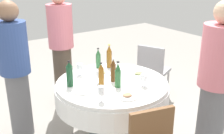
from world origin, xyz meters
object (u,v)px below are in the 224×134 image
plate_inner (102,73)px  plate_west (83,91)px  bottle_dark_green_near (70,74)px  person_left (15,69)px  plate_rear (139,74)px  wine_glass_south (80,67)px  person_far (215,88)px  wine_glass_right (101,90)px  person_outer (61,48)px  chair_near (153,68)px  bottle_brown_outer (113,71)px  bottle_green_left (98,59)px  wine_glass_east (99,74)px  wine_glass_near (144,78)px  bottle_green_far (118,75)px  bottle_amber_right (109,57)px  dining_table (112,94)px  bottle_amber_east (101,77)px  plate_north (127,96)px

plate_inner → plate_west: bearing=34.1°
bottle_dark_green_near → person_left: (0.40, -0.55, -0.02)m
bottle_dark_green_near → plate_rear: (-0.80, 0.19, -0.12)m
wine_glass_south → person_far: 1.51m
wine_glass_right → person_outer: bearing=-100.9°
person_left → chair_near: 1.96m
plate_rear → plate_west: size_ratio=1.06×
bottle_brown_outer → bottle_dark_green_near: size_ratio=0.94×
bottle_green_left → plate_inner: bottle_green_left is taller
wine_glass_east → person_outer: size_ratio=0.09×
chair_near → wine_glass_east: bearing=-94.7°
bottle_brown_outer → plate_inner: size_ratio=1.22×
wine_glass_near → person_outer: person_outer is taller
bottle_green_far → bottle_amber_right: bearing=-116.1°
wine_glass_east → plate_west: wine_glass_east is taller
plate_west → person_outer: bearing=-105.4°
wine_glass_east → wine_glass_right: size_ratio=0.96×
dining_table → plate_inner: 0.30m
bottle_dark_green_near → plate_west: (-0.04, 0.20, -0.13)m
bottle_green_left → person_outer: person_outer is taller
bottle_green_far → wine_glass_east: (0.10, -0.20, -0.03)m
bottle_amber_east → plate_north: (-0.10, 0.31, -0.13)m
bottle_brown_outer → wine_glass_right: bearing=41.1°
bottle_amber_east → plate_west: 0.24m
wine_glass_east → wine_glass_right: 0.43m
bottle_amber_right → chair_near: size_ratio=0.34×
bottle_green_left → wine_glass_near: (-0.09, 0.75, -0.03)m
bottle_amber_right → wine_glass_south: bottle_amber_right is taller
person_outer → bottle_green_left: bearing=-76.5°
bottle_green_left → wine_glass_right: bearing=59.0°
wine_glass_south → plate_rear: 0.70m
bottle_brown_outer → plate_rear: size_ratio=1.25×
plate_inner → wine_glass_right: bearing=56.4°
bottle_dark_green_near → bottle_amber_east: bearing=131.9°
bottle_amber_right → bottle_amber_east: bearing=47.9°
wine_glass_south → plate_north: wine_glass_south is taller
bottle_amber_east → plate_rear: bottle_amber_east is taller
bottle_amber_east → wine_glass_south: bottle_amber_east is taller
wine_glass_south → plate_north: (-0.09, 0.78, -0.09)m
bottle_brown_outer → wine_glass_south: size_ratio=1.95×
plate_west → chair_near: size_ratio=0.23×
bottle_amber_right → plate_west: bottle_amber_right is taller
plate_rear → person_left: bearing=-32.0°
person_far → bottle_amber_east: bearing=-78.7°
wine_glass_right → wine_glass_near: wine_glass_right is taller
dining_table → plate_north: 0.44m
bottle_dark_green_near → wine_glass_near: bottle_dark_green_near is taller
plate_rear → plate_north: (0.46, 0.37, 0.00)m
wine_glass_near → plate_rear: wine_glass_near is taller
wine_glass_near → plate_north: size_ratio=0.62×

